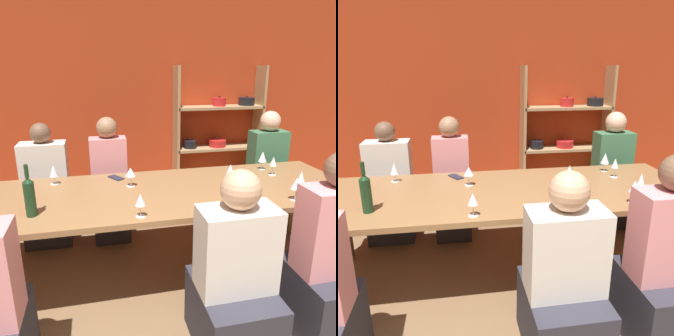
{
  "view_description": "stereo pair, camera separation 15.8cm",
  "coord_description": "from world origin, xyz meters",
  "views": [
    {
      "loc": [
        -0.53,
        -0.61,
        1.68
      ],
      "look_at": [
        0.02,
        1.84,
        0.9
      ],
      "focal_mm": 35.0,
      "sensor_mm": 36.0,
      "label": 1
    },
    {
      "loc": [
        -0.38,
        -0.64,
        1.68
      ],
      "look_at": [
        0.02,
        1.84,
        0.9
      ],
      "focal_mm": 35.0,
      "sensor_mm": 36.0,
      "label": 2
    }
  ],
  "objects": [
    {
      "name": "wine_glass_red_d",
      "position": [
        -0.28,
        1.89,
        0.87
      ],
      "size": [
        0.08,
        0.08,
        0.16
      ],
      "color": "white",
      "rests_on": "dining_table"
    },
    {
      "name": "wine_glass_empty_a",
      "position": [
        0.98,
        2.07,
        0.87
      ],
      "size": [
        0.08,
        0.08,
        0.17
      ],
      "color": "white",
      "rests_on": "dining_table"
    },
    {
      "name": "person_near_a",
      "position": [
        0.84,
        0.91,
        0.45
      ],
      "size": [
        0.41,
        0.52,
        1.22
      ],
      "color": "#2D2D38",
      "rests_on": "ground_plane"
    },
    {
      "name": "wine_glass_white_c",
      "position": [
        -0.89,
        2.08,
        0.86
      ],
      "size": [
        0.07,
        0.07,
        0.17
      ],
      "color": "white",
      "rests_on": "dining_table"
    },
    {
      "name": "wine_glass_white_b",
      "position": [
        0.85,
        1.34,
        0.87
      ],
      "size": [
        0.08,
        0.08,
        0.17
      ],
      "color": "white",
      "rests_on": "dining_table"
    },
    {
      "name": "wine_bottle_green",
      "position": [
        -0.97,
        1.48,
        0.89
      ],
      "size": [
        0.07,
        0.07,
        0.35
      ],
      "color": "#19381E",
      "rests_on": "dining_table"
    },
    {
      "name": "shelf_unit",
      "position": [
        1.15,
        3.63,
        0.68
      ],
      "size": [
        1.24,
        0.3,
        1.7
      ],
      "color": "tan",
      "rests_on": "ground_plane"
    },
    {
      "name": "dining_table",
      "position": [
        0.02,
        1.74,
        0.68
      ],
      "size": [
        2.97,
        1.03,
        0.75
      ],
      "color": "olive",
      "rests_on": "ground_plane"
    },
    {
      "name": "wine_glass_red_a",
      "position": [
        0.53,
        1.78,
        0.87
      ],
      "size": [
        0.07,
        0.07,
        0.16
      ],
      "color": "white",
      "rests_on": "dining_table"
    },
    {
      "name": "wine_glass_white_a",
      "position": [
        -0.28,
        1.31,
        0.86
      ],
      "size": [
        0.07,
        0.07,
        0.16
      ],
      "color": "white",
      "rests_on": "dining_table"
    },
    {
      "name": "person_far_c",
      "position": [
        1.29,
        2.53,
        0.46
      ],
      "size": [
        0.39,
        0.49,
        1.24
      ],
      "rotation": [
        0.0,
        0.0,
        3.14
      ],
      "color": "#2D2D38",
      "rests_on": "ground_plane"
    },
    {
      "name": "cell_phone",
      "position": [
        -0.39,
        2.12,
        0.76
      ],
      "size": [
        0.14,
        0.16,
        0.01
      ],
      "color": "#1E2338",
      "rests_on": "dining_table"
    },
    {
      "name": "wall_back_red",
      "position": [
        0.0,
        3.83,
        1.35
      ],
      "size": [
        8.8,
        0.06,
        2.7
      ],
      "color": "#B23819",
      "rests_on": "ground_plane"
    },
    {
      "name": "person_far_a",
      "position": [
        -0.43,
        2.51,
        0.46
      ],
      "size": [
        0.35,
        0.43,
        1.23
      ],
      "rotation": [
        0.0,
        0.0,
        3.14
      ],
      "color": "#2D2D38",
      "rests_on": "ground_plane"
    },
    {
      "name": "wine_glass_red_c",
      "position": [
        0.99,
        1.49,
        0.87
      ],
      "size": [
        0.06,
        0.06,
        0.17
      ],
      "color": "white",
      "rests_on": "dining_table"
    },
    {
      "name": "person_near_c",
      "position": [
        0.21,
        0.91,
        0.42
      ],
      "size": [
        0.45,
        0.56,
        1.16
      ],
      "color": "#2D2D38",
      "rests_on": "ground_plane"
    },
    {
      "name": "wine_glass_red_b",
      "position": [
        0.99,
        1.9,
        0.87
      ],
      "size": [
        0.07,
        0.07,
        0.17
      ],
      "color": "white",
      "rests_on": "dining_table"
    },
    {
      "name": "person_far_b",
      "position": [
        -1.04,
        2.61,
        0.42
      ],
      "size": [
        0.43,
        0.54,
        1.18
      ],
      "rotation": [
        0.0,
        0.0,
        3.14
      ],
      "color": "#2D2D38",
      "rests_on": "ground_plane"
    }
  ]
}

